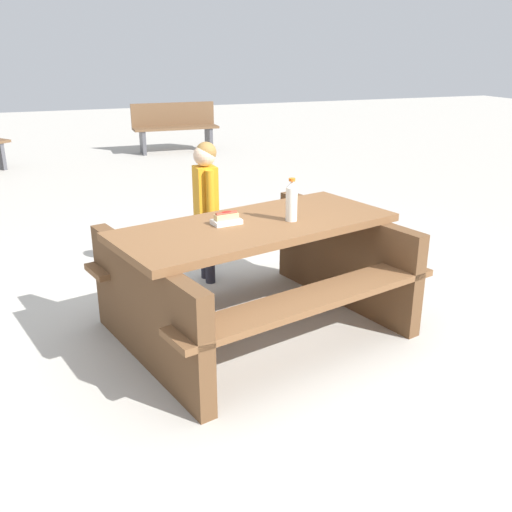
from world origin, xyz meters
TOP-DOWN VIEW (x-y plane):
  - ground_plane at (0.00, 0.00)m, footprint 30.00×30.00m
  - picnic_table at (0.00, 0.00)m, footprint 2.09×1.80m
  - soda_bottle at (-0.23, 0.04)m, footprint 0.07×0.07m
  - hotdog_tray at (0.18, -0.04)m, footprint 0.19×0.13m
  - child_in_coat at (0.06, -0.94)m, footprint 0.18×0.28m
  - park_bench_far at (-1.07, -6.99)m, footprint 1.50×0.42m

SIDE VIEW (x-z plane):
  - ground_plane at x=0.00m, z-range 0.00..0.00m
  - picnic_table at x=0.00m, z-range 0.07..0.82m
  - park_bench_far at x=-1.07m, z-range 0.02..0.87m
  - child_in_coat at x=0.06m, z-range 0.16..1.28m
  - hotdog_tray at x=0.18m, z-range 0.74..0.82m
  - soda_bottle at x=-0.23m, z-range 0.74..1.02m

